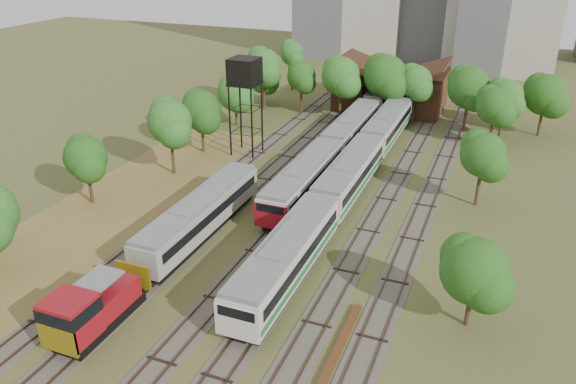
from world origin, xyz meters
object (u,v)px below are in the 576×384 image
at_px(railcar_green_set, 349,176).
at_px(shunter_locomotive, 89,310).
at_px(railcar_red_set, 330,152).
at_px(water_tower, 245,74).

bearing_deg(railcar_green_set, shunter_locomotive, -109.51).
bearing_deg(railcar_green_set, railcar_red_set, 124.36).
bearing_deg(railcar_red_set, water_tower, 174.48).
distance_m(shunter_locomotive, water_tower, 36.41).
height_order(railcar_green_set, shunter_locomotive, railcar_green_set).
relative_size(railcar_green_set, shunter_locomotive, 6.43).
bearing_deg(railcar_red_set, shunter_locomotive, -99.99).
relative_size(railcar_red_set, railcar_green_set, 0.66).
xyz_separation_m(railcar_red_set, water_tower, (-11.14, 1.08, 7.88)).
distance_m(railcar_red_set, water_tower, 13.68).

